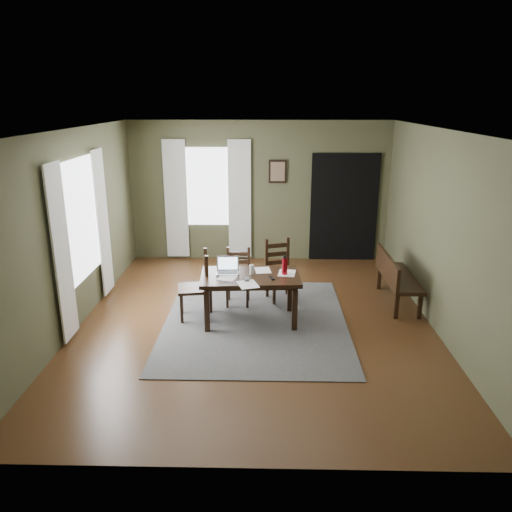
{
  "coord_description": "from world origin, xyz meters",
  "views": [
    {
      "loc": [
        0.16,
        -6.58,
        3.08
      ],
      "look_at": [
        0.0,
        0.3,
        0.9
      ],
      "focal_mm": 35.0,
      "sensor_mm": 36.0,
      "label": 1
    }
  ],
  "objects_px": {
    "dining_table": "(250,281)",
    "bench": "(395,275)",
    "chair_back_left": "(238,277)",
    "chair_end": "(197,286)",
    "chair_back_right": "(280,271)",
    "water_bottle": "(285,266)",
    "laptop": "(228,268)"
  },
  "relations": [
    {
      "from": "chair_back_left",
      "to": "water_bottle",
      "type": "distance_m",
      "value": 1.01
    },
    {
      "from": "laptop",
      "to": "water_bottle",
      "type": "bearing_deg",
      "value": -8.47
    },
    {
      "from": "chair_back_left",
      "to": "bench",
      "type": "distance_m",
      "value": 2.44
    },
    {
      "from": "laptop",
      "to": "water_bottle",
      "type": "relative_size",
      "value": 1.21
    },
    {
      "from": "chair_end",
      "to": "bench",
      "type": "relative_size",
      "value": 0.72
    },
    {
      "from": "chair_end",
      "to": "chair_back_right",
      "type": "relative_size",
      "value": 1.04
    },
    {
      "from": "chair_back_right",
      "to": "bench",
      "type": "distance_m",
      "value": 1.79
    },
    {
      "from": "bench",
      "to": "chair_back_right",
      "type": "bearing_deg",
      "value": 85.81
    },
    {
      "from": "dining_table",
      "to": "chair_back_right",
      "type": "bearing_deg",
      "value": 59.73
    },
    {
      "from": "chair_end",
      "to": "bench",
      "type": "distance_m",
      "value": 3.07
    },
    {
      "from": "bench",
      "to": "chair_end",
      "type": "bearing_deg",
      "value": 101.87
    },
    {
      "from": "dining_table",
      "to": "chair_end",
      "type": "height_order",
      "value": "chair_end"
    },
    {
      "from": "chair_back_left",
      "to": "chair_end",
      "type": "bearing_deg",
      "value": -134.76
    },
    {
      "from": "chair_back_left",
      "to": "water_bottle",
      "type": "relative_size",
      "value": 3.16
    },
    {
      "from": "chair_back_left",
      "to": "chair_back_right",
      "type": "xyz_separation_m",
      "value": [
        0.65,
        0.21,
        0.04
      ]
    },
    {
      "from": "chair_back_right",
      "to": "bench",
      "type": "height_order",
      "value": "chair_back_right"
    },
    {
      "from": "chair_end",
      "to": "bench",
      "type": "xyz_separation_m",
      "value": [
        3.0,
        0.63,
        -0.02
      ]
    },
    {
      "from": "water_bottle",
      "to": "chair_back_right",
      "type": "bearing_deg",
      "value": 93.1
    },
    {
      "from": "water_bottle",
      "to": "dining_table",
      "type": "bearing_deg",
      "value": -174.78
    },
    {
      "from": "chair_back_right",
      "to": "chair_back_left",
      "type": "bearing_deg",
      "value": 178.8
    },
    {
      "from": "chair_back_right",
      "to": "water_bottle",
      "type": "relative_size",
      "value": 3.49
    },
    {
      "from": "laptop",
      "to": "chair_back_right",
      "type": "bearing_deg",
      "value": 41.04
    },
    {
      "from": "dining_table",
      "to": "water_bottle",
      "type": "bearing_deg",
      "value": 1.84
    },
    {
      "from": "chair_end",
      "to": "water_bottle",
      "type": "bearing_deg",
      "value": 77.65
    },
    {
      "from": "dining_table",
      "to": "bench",
      "type": "xyz_separation_m",
      "value": [
        2.22,
        0.73,
        -0.15
      ]
    },
    {
      "from": "chair_end",
      "to": "water_bottle",
      "type": "xyz_separation_m",
      "value": [
        1.26,
        -0.06,
        0.34
      ]
    },
    {
      "from": "laptop",
      "to": "chair_back_left",
      "type": "bearing_deg",
      "value": 74.88
    },
    {
      "from": "bench",
      "to": "water_bottle",
      "type": "distance_m",
      "value": 1.91
    },
    {
      "from": "chair_back_left",
      "to": "chair_back_right",
      "type": "relative_size",
      "value": 0.91
    },
    {
      "from": "dining_table",
      "to": "laptop",
      "type": "relative_size",
      "value": 4.32
    },
    {
      "from": "bench",
      "to": "water_bottle",
      "type": "relative_size",
      "value": 5.05
    },
    {
      "from": "chair_back_left",
      "to": "chair_back_right",
      "type": "distance_m",
      "value": 0.68
    }
  ]
}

